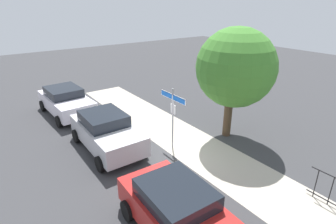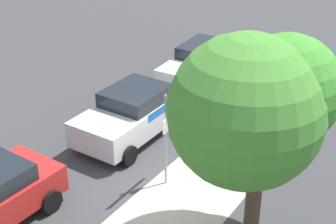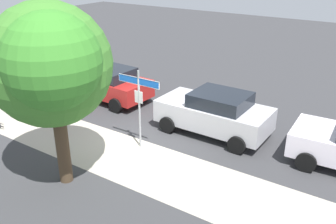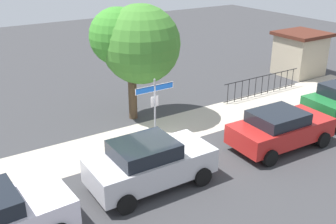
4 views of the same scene
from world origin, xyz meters
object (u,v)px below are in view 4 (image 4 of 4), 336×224
object	(u,v)px
car_silver	(150,163)
utility_shed	(300,53)
shade_tree	(136,42)
car_red	(280,128)
street_sign	(155,100)

from	to	relation	value
car_silver	utility_shed	bearing A→B (deg)	22.68
shade_tree	car_silver	distance (m)	6.39
car_red	utility_shed	world-z (taller)	utility_shed
car_silver	utility_shed	distance (m)	15.24
street_sign	car_silver	bearing A→B (deg)	-124.62
shade_tree	car_red	size ratio (longest dim) A/B	1.23
car_red	utility_shed	xyz separation A→B (m)	(8.38, 6.19, 0.54)
utility_shed	street_sign	bearing A→B (deg)	-164.72
street_sign	car_red	distance (m)	5.05
car_red	shade_tree	bearing A→B (deg)	122.06
shade_tree	car_silver	xyz separation A→B (m)	(-2.45, -5.25, -2.70)
car_red	utility_shed	size ratio (longest dim) A/B	1.52
street_sign	car_red	size ratio (longest dim) A/B	0.66
car_red	utility_shed	distance (m)	10.43
car_silver	car_red	xyz separation A→B (m)	(5.70, -0.40, -0.04)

